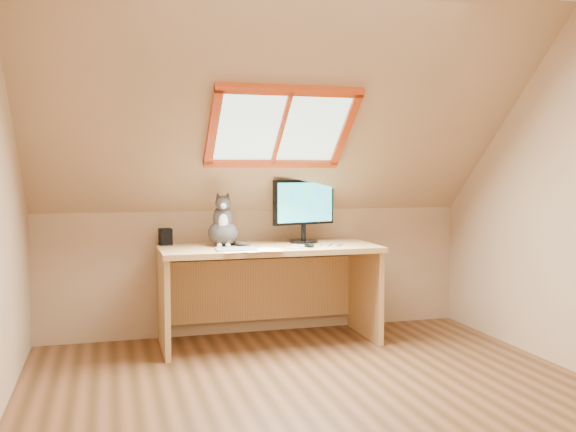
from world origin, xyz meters
name	(u,v)px	position (x,y,z in m)	size (l,w,h in m)	color
ground	(330,406)	(0.00, 0.00, 0.00)	(3.50, 3.50, 0.00)	brown
room_shell	(337,150)	(0.00, -0.09, 1.43)	(3.52, 3.52, 2.41)	tan
desk	(267,274)	(-0.01, 1.45, 0.52)	(1.65, 0.72, 0.75)	#DCAE68
monitor	(304,207)	(0.31, 1.50, 1.04)	(0.53, 0.23, 0.50)	black
cat	(223,226)	(-0.34, 1.46, 0.90)	(0.26, 0.30, 0.42)	#47423F
desk_speaker	(165,237)	(-0.76, 1.63, 0.81)	(0.09, 0.09, 0.13)	black
graphics_tablet	(236,249)	(-0.30, 1.18, 0.76)	(0.29, 0.21, 0.01)	#B2B2B7
mouse	(309,245)	(0.26, 1.19, 0.77)	(0.06, 0.10, 0.03)	black
papers	(254,250)	(-0.18, 1.12, 0.75)	(0.35, 0.30, 0.01)	white
cables	(315,245)	(0.33, 1.26, 0.76)	(0.51, 0.26, 0.01)	silver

